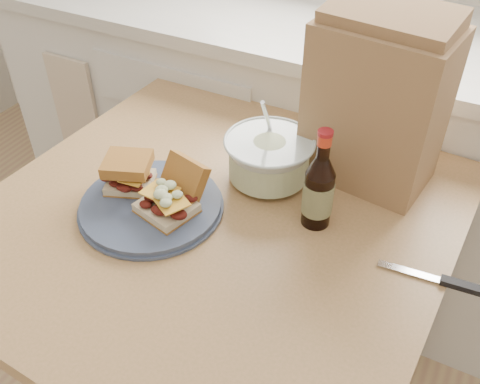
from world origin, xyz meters
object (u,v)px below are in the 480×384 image
at_px(beer_bottle, 319,190).
at_px(paper_bag, 376,106).
at_px(dining_table, 216,251).
at_px(coleslaw_bowl, 269,160).
at_px(plate, 151,205).

height_order(beer_bottle, paper_bag, paper_bag).
bearing_deg(dining_table, coleslaw_bowl, 75.84).
height_order(coleslaw_bowl, beer_bottle, beer_bottle).
bearing_deg(beer_bottle, paper_bag, 97.26).
relative_size(plate, coleslaw_bowl, 1.48).
bearing_deg(beer_bottle, plate, -141.04).
distance_m(coleslaw_bowl, paper_bag, 0.26).
xyz_separation_m(beer_bottle, paper_bag, (0.04, 0.21, 0.09)).
relative_size(beer_bottle, paper_bag, 0.63).
distance_m(plate, paper_bag, 0.52).
height_order(dining_table, coleslaw_bowl, coleslaw_bowl).
relative_size(dining_table, paper_bag, 2.84).
xyz_separation_m(dining_table, paper_bag, (0.24, 0.28, 0.29)).
distance_m(dining_table, paper_bag, 0.47).
bearing_deg(plate, coleslaw_bowl, 50.14).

